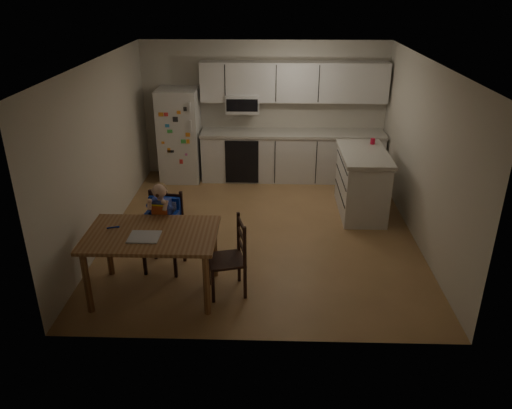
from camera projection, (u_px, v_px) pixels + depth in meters
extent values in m
cube|color=#997044|center=(261.00, 231.00, 7.53)|extent=(4.50, 5.00, 0.01)
cube|color=beige|center=(264.00, 110.00, 9.29)|extent=(4.50, 0.02, 2.50)
cube|color=beige|center=(103.00, 151.00, 7.08)|extent=(0.02, 5.00, 2.50)
cube|color=beige|center=(423.00, 154.00, 6.95)|extent=(0.02, 5.00, 2.50)
cube|color=white|center=(262.00, 61.00, 6.50)|extent=(4.50, 5.00, 0.01)
cube|color=silver|center=(180.00, 135.00, 9.18)|extent=(0.72, 0.70, 1.70)
cube|color=silver|center=(292.00, 157.00, 9.34)|extent=(3.34, 0.60, 0.86)
cube|color=beige|center=(293.00, 133.00, 9.14)|extent=(3.37, 0.62, 0.05)
cube|color=black|center=(242.00, 162.00, 9.08)|extent=(0.60, 0.02, 0.80)
cube|color=silver|center=(294.00, 82.00, 8.89)|extent=(3.34, 0.34, 0.70)
cube|color=silver|center=(243.00, 103.00, 9.05)|extent=(0.60, 0.38, 0.33)
cube|color=silver|center=(361.00, 184.00, 7.97)|extent=(0.66, 1.31, 0.96)
cube|color=beige|center=(364.00, 154.00, 7.76)|extent=(0.72, 1.38, 0.05)
cylinder|color=red|center=(373.00, 141.00, 8.11)|extent=(0.07, 0.07, 0.09)
cube|color=brown|center=(151.00, 235.00, 5.74)|extent=(1.51, 0.97, 0.04)
cylinder|color=brown|center=(87.00, 283.00, 5.56)|extent=(0.08, 0.08, 0.77)
cylinder|color=brown|center=(108.00, 247.00, 6.29)|extent=(0.08, 0.08, 0.77)
cylinder|color=brown|center=(206.00, 285.00, 5.52)|extent=(0.08, 0.08, 0.77)
cylinder|color=brown|center=(214.00, 249.00, 6.25)|extent=(0.08, 0.08, 0.77)
cube|color=#A7A7AC|center=(144.00, 237.00, 5.63)|extent=(0.34, 0.30, 0.01)
cylinder|color=#1131AF|center=(112.00, 227.00, 5.84)|extent=(0.12, 0.06, 0.02)
cube|color=black|center=(163.00, 236.00, 6.39)|extent=(0.50, 0.50, 0.03)
cube|color=black|center=(144.00, 259.00, 6.34)|extent=(0.04, 0.04, 0.45)
cube|color=black|center=(155.00, 244.00, 6.70)|extent=(0.04, 0.04, 0.45)
cube|color=black|center=(175.00, 262.00, 6.28)|extent=(0.04, 0.04, 0.45)
cube|color=black|center=(184.00, 246.00, 6.65)|extent=(0.04, 0.04, 0.45)
cube|color=black|center=(167.00, 210.00, 6.46)|extent=(0.45, 0.09, 0.53)
cube|color=#1131AF|center=(163.00, 231.00, 6.36)|extent=(0.44, 0.41, 0.11)
cube|color=#1131AF|center=(165.00, 210.00, 6.40)|extent=(0.41, 0.11, 0.36)
cube|color=#5676C1|center=(162.00, 228.00, 6.32)|extent=(0.35, 0.31, 0.02)
cube|color=#2C40AD|center=(161.00, 210.00, 6.25)|extent=(0.25, 0.18, 0.28)
cube|color=#D65623|center=(160.00, 213.00, 6.19)|extent=(0.20, 0.04, 0.21)
sphere|color=beige|center=(159.00, 191.00, 6.13)|extent=(0.20, 0.20, 0.18)
ellipsoid|color=olive|center=(159.00, 189.00, 6.12)|extent=(0.20, 0.19, 0.15)
cube|color=black|center=(226.00, 260.00, 5.91)|extent=(0.51, 0.51, 0.03)
cube|color=black|center=(209.00, 270.00, 6.13)|extent=(0.04, 0.04, 0.42)
cube|color=black|center=(239.00, 266.00, 6.21)|extent=(0.04, 0.04, 0.42)
cube|color=black|center=(213.00, 287.00, 5.79)|extent=(0.04, 0.04, 0.42)
cube|color=black|center=(245.00, 283.00, 5.87)|extent=(0.04, 0.04, 0.42)
cube|color=black|center=(241.00, 239.00, 5.83)|extent=(0.14, 0.42, 0.50)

